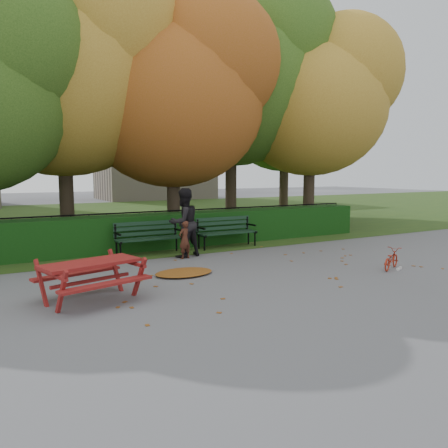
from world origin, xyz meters
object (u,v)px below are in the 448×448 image
tree_e (321,97)px  picnic_table (91,270)px  bench_right (226,229)px  bench_left (148,235)px  tree_g (294,107)px  tree_b (75,66)px  child (185,240)px  tree_d (243,73)px  bicycle (391,259)px  tree_c (184,91)px  adult (184,223)px

tree_e → picnic_table: tree_e is taller
bench_right → bench_left: bearing=180.0°
tree_g → bench_right: tree_g is taller
tree_b → child: bearing=-66.9°
tree_d → bicycle: 9.90m
tree_g → tree_e: bearing=-114.4°
bicycle → tree_g: bearing=-51.1°
bench_left → picnic_table: size_ratio=0.96×
picnic_table → bench_left: bearing=43.0°
bench_left → tree_e: bearing=14.8°
tree_b → picnic_table: size_ratio=4.68×
tree_g → bench_right: (-7.23, -6.06, -4.85)m
bench_left → bench_right: 2.40m
tree_c → bench_left: (-2.13, -2.26, -4.30)m
tree_g → adult: 12.13m
tree_e → tree_c: bearing=178.1°
adult → bicycle: 5.12m
adult → bicycle: adult is taller
tree_c → child: size_ratio=8.20×
tree_g → picnic_table: bearing=-141.0°
tree_b → tree_g: 11.19m
bench_left → picnic_table: bench_left is taller
child → bicycle: (3.59, -3.44, -0.25)m
bench_left → bench_right: (2.40, 0.00, 0.00)m
tree_c → tree_e: size_ratio=0.98×
bench_left → bench_right: bearing=0.0°
bench_right → picnic_table: bearing=-142.4°
tree_b → picnic_table: bearing=-100.0°
tree_c → adult: 5.18m
tree_e → bench_right: bearing=-159.1°
bench_right → tree_b: bearing=139.3°
bench_left → child: (0.60, -1.04, -0.03)m
tree_d → tree_g: size_ratio=1.12×
tree_d → bench_left: (-5.18, -3.53, -5.46)m
tree_d → tree_e: tree_d is taller
picnic_table → tree_d: bearing=29.3°
tree_d → bicycle: (-0.99, -8.00, -5.74)m
tree_b → tree_g: tree_b is taller
child → bench_left: bearing=-75.6°
adult → child: bearing=55.9°
tree_d → bench_left: tree_d is taller
tree_d → bicycle: tree_d is taller
tree_g → picnic_table: size_ratio=4.56×
tree_e → bicycle: bearing=-119.0°
tree_c → tree_d: bearing=22.6°
tree_c → tree_e: (5.69, -0.19, 0.26)m
bench_left → adult: bearing=-49.3°
tree_g → child: 12.48m
picnic_table → tree_c: bearing=38.5°
tree_e → child: size_ratio=8.35×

